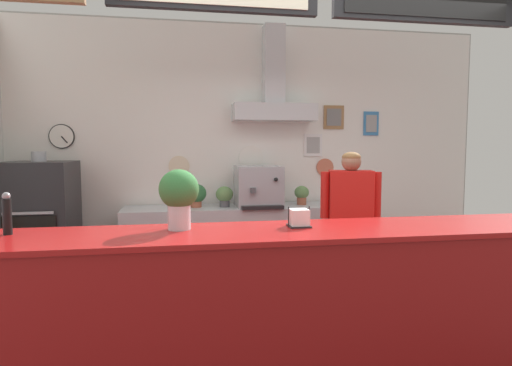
{
  "coord_description": "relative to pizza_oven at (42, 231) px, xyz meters",
  "views": [
    {
      "loc": [
        -0.9,
        -2.88,
        1.56
      ],
      "look_at": [
        -0.27,
        0.71,
        1.26
      ],
      "focal_mm": 30.59,
      "sensor_mm": 36.0,
      "label": 1
    }
  ],
  "objects": [
    {
      "name": "potted_rosemary",
      "position": [
        2.8,
        0.26,
        0.3
      ],
      "size": [
        0.17,
        0.17,
        0.22
      ],
      "color": "#9E563D",
      "rests_on": "back_prep_counter"
    },
    {
      "name": "ground_plane",
      "position": [
        2.28,
        -1.79,
        -0.71
      ],
      "size": [
        6.9,
        6.9,
        0.0
      ],
      "primitive_type": "plane",
      "color": "#3F3A38"
    },
    {
      "name": "basil_vase",
      "position": [
        1.38,
        -2.08,
        0.56
      ],
      "size": [
        0.23,
        0.23,
        0.36
      ],
      "color": "silver",
      "rests_on": "service_counter"
    },
    {
      "name": "pepper_grinder",
      "position": [
        0.44,
        -2.08,
        0.48
      ],
      "size": [
        0.05,
        0.05,
        0.24
      ],
      "color": "black",
      "rests_on": "service_counter"
    },
    {
      "name": "potted_thyme",
      "position": [
        1.88,
        0.23,
        0.3
      ],
      "size": [
        0.2,
        0.2,
        0.23
      ],
      "color": "#4C4C51",
      "rests_on": "back_prep_counter"
    },
    {
      "name": "service_counter",
      "position": [
        2.28,
        -2.19,
        -0.17
      ],
      "size": [
        4.44,
        0.64,
        1.07
      ],
      "color": "maroon",
      "rests_on": "ground_plane"
    },
    {
      "name": "back_wall_assembly",
      "position": [
        2.29,
        0.47,
        0.91
      ],
      "size": [
        5.75,
        2.77,
        3.03
      ],
      "color": "#9E9E99",
      "rests_on": "ground_plane"
    },
    {
      "name": "back_prep_counter",
      "position": [
        2.19,
        0.24,
        -0.28
      ],
      "size": [
        2.89,
        0.6,
        0.88
      ],
      "color": "#B7BABF",
      "rests_on": "ground_plane"
    },
    {
      "name": "pizza_oven",
      "position": [
        0.0,
        0.0,
        0.0
      ],
      "size": [
        0.63,
        0.75,
        1.51
      ],
      "color": "#232326",
      "rests_on": "ground_plane"
    },
    {
      "name": "espresso_machine",
      "position": [
        2.27,
        0.22,
        0.4
      ],
      "size": [
        0.51,
        0.55,
        0.46
      ],
      "color": "#A3A5AD",
      "rests_on": "back_prep_counter"
    },
    {
      "name": "napkin_holder",
      "position": [
        2.1,
        -2.12,
        0.41
      ],
      "size": [
        0.14,
        0.13,
        0.12
      ],
      "color": "#262628",
      "rests_on": "service_counter"
    },
    {
      "name": "shop_worker",
      "position": [
        2.93,
        -0.91,
        0.1
      ],
      "size": [
        0.54,
        0.31,
        1.52
      ],
      "rotation": [
        0.0,
        0.0,
        2.9
      ],
      "color": "#232328",
      "rests_on": "ground_plane"
    },
    {
      "name": "potted_sage",
      "position": [
        1.56,
        0.25,
        0.32
      ],
      "size": [
        0.24,
        0.24,
        0.26
      ],
      "color": "#9E563D",
      "rests_on": "back_prep_counter"
    }
  ]
}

